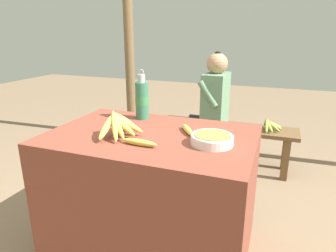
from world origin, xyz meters
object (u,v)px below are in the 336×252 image
water_bottle (142,100)px  loose_banana_front (139,142)px  seated_vendor (211,102)px  wooden_bench (226,133)px  support_post_near (128,30)px  banana_bunch_ripe (119,124)px  banana_bunch_green (270,125)px  serving_bowl (212,139)px  loose_banana_side (188,130)px

water_bottle → loose_banana_front: water_bottle is taller
seated_vendor → wooden_bench: bearing=-166.7°
wooden_bench → support_post_near: 1.65m
banana_bunch_ripe → banana_bunch_green: bearing=62.3°
wooden_bench → seated_vendor: size_ratio=1.18×
banana_bunch_green → support_post_near: support_post_near is taller
seated_vendor → support_post_near: size_ratio=0.43×
serving_bowl → support_post_near: 2.36m
wooden_bench → water_bottle: bearing=-109.3°
serving_bowl → loose_banana_side: (-0.17, 0.13, -0.01)m
loose_banana_side → wooden_bench: bearing=89.2°
loose_banana_side → wooden_bench: (0.02, 1.26, -0.42)m
banana_bunch_green → wooden_bench: bearing=179.9°
loose_banana_side → seated_vendor: bearing=96.6°
serving_bowl → wooden_bench: 1.46m
wooden_bench → banana_bunch_green: banana_bunch_green is taller
loose_banana_front → banana_bunch_green: 1.66m
serving_bowl → water_bottle: (-0.53, 0.30, 0.10)m
water_bottle → loose_banana_side: bearing=-25.0°
support_post_near → loose_banana_side: bearing=-53.7°
banana_bunch_ripe → support_post_near: bearing=115.9°
loose_banana_side → seated_vendor: (-0.14, 1.23, -0.12)m
banana_bunch_ripe → wooden_bench: banana_bunch_ripe is taller
serving_bowl → banana_bunch_green: bearing=79.8°
banana_bunch_ripe → water_bottle: size_ratio=0.95×
loose_banana_side → support_post_near: 2.17m
water_bottle → banana_bunch_green: size_ratio=1.26×
banana_bunch_ripe → wooden_bench: size_ratio=0.23×
water_bottle → banana_bunch_green: (0.78, 1.09, -0.40)m
loose_banana_side → wooden_bench: loose_banana_side is taller
serving_bowl → loose_banana_front: size_ratio=1.10×
water_bottle → loose_banana_side: (0.36, -0.17, -0.11)m
loose_banana_front → wooden_bench: bearing=83.1°
serving_bowl → banana_bunch_green: (0.25, 1.38, -0.31)m
banana_bunch_ripe → loose_banana_side: bearing=27.8°
serving_bowl → support_post_near: (-1.41, 1.82, 0.53)m
serving_bowl → loose_banana_front: (-0.34, -0.15, -0.01)m
serving_bowl → water_bottle: bearing=150.7°
serving_bowl → support_post_near: bearing=127.8°
loose_banana_front → seated_vendor: seated_vendor is taller
wooden_bench → loose_banana_front: bearing=-96.9°
loose_banana_side → banana_bunch_green: loose_banana_side is taller
wooden_bench → banana_bunch_green: size_ratio=5.16×
loose_banana_front → support_post_near: (-1.08, 1.97, 0.54)m
banana_bunch_ripe → support_post_near: 2.13m
banana_bunch_ripe → water_bottle: 0.35m
loose_banana_front → loose_banana_side: size_ratio=1.12×
banana_bunch_ripe → water_bottle: water_bottle is taller
water_bottle → support_post_near: size_ratio=0.12×
seated_vendor → support_post_near: 1.37m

